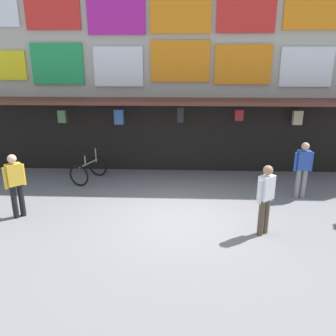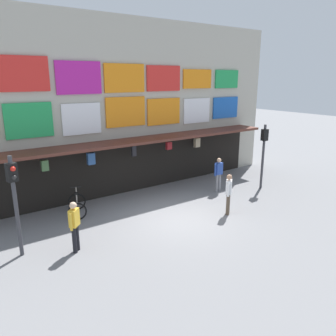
{
  "view_description": "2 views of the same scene",
  "coord_description": "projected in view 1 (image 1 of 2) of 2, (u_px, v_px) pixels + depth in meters",
  "views": [
    {
      "loc": [
        0.1,
        -7.9,
        3.87
      ],
      "look_at": [
        -0.27,
        0.74,
        1.1
      ],
      "focal_mm": 35.8,
      "sensor_mm": 36.0,
      "label": 1
    },
    {
      "loc": [
        -7.19,
        -9.61,
        5.39
      ],
      "look_at": [
        0.56,
        1.39,
        1.69
      ],
      "focal_mm": 35.34,
      "sensor_mm": 36.0,
      "label": 2
    }
  ],
  "objects": [
    {
      "name": "pedestrian_in_blue",
      "position": [
        303.0,
        167.0,
        9.67
      ],
      "size": [
        0.53,
        0.22,
        1.68
      ],
      "color": "gray",
      "rests_on": "ground"
    },
    {
      "name": "shopfront",
      "position": [
        180.0,
        58.0,
        11.84
      ],
      "size": [
        18.0,
        2.6,
        8.0
      ],
      "color": "#B2AD9E",
      "rests_on": "ground"
    },
    {
      "name": "ground_plane",
      "position": [
        177.0,
        217.0,
        8.7
      ],
      "size": [
        80.0,
        80.0,
        0.0
      ],
      "primitive_type": "plane",
      "color": "slate"
    },
    {
      "name": "pedestrian_in_green",
      "position": [
        266.0,
        196.0,
        7.59
      ],
      "size": [
        0.43,
        0.4,
        1.68
      ],
      "color": "brown",
      "rests_on": "ground"
    },
    {
      "name": "bicycle_parked",
      "position": [
        89.0,
        170.0,
        11.25
      ],
      "size": [
        1.06,
        1.33,
        1.05
      ],
      "color": "black",
      "rests_on": "ground"
    },
    {
      "name": "pedestrian_in_red",
      "position": [
        15.0,
        182.0,
        8.46
      ],
      "size": [
        0.41,
        0.41,
        1.68
      ],
      "color": "black",
      "rests_on": "ground"
    }
  ]
}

